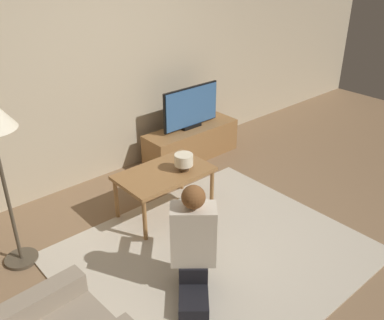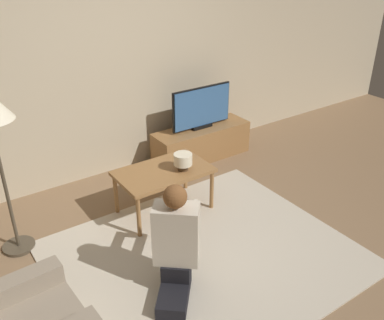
# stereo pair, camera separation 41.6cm
# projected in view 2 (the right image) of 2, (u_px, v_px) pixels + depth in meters

# --- Properties ---
(ground_plane) EXTENTS (10.00, 10.00, 0.00)m
(ground_plane) POSITION_uv_depth(u_px,v_px,m) (205.00, 256.00, 3.73)
(ground_plane) COLOR #896B4C
(wall_back) EXTENTS (10.00, 0.06, 2.60)m
(wall_back) POSITION_uv_depth(u_px,v_px,m) (99.00, 62.00, 4.54)
(wall_back) COLOR beige
(wall_back) RESTS_ON ground_plane
(rug) EXTENTS (2.47, 2.09, 0.02)m
(rug) POSITION_uv_depth(u_px,v_px,m) (205.00, 256.00, 3.72)
(rug) COLOR beige
(rug) RESTS_ON ground_plane
(tv_stand) EXTENTS (1.24, 0.39, 0.41)m
(tv_stand) POSITION_uv_depth(u_px,v_px,m) (201.00, 143.00, 5.33)
(tv_stand) COLOR olive
(tv_stand) RESTS_ON ground_plane
(tv) EXTENTS (0.81, 0.08, 0.52)m
(tv) POSITION_uv_depth(u_px,v_px,m) (202.00, 108.00, 5.12)
(tv) COLOR black
(tv) RESTS_ON tv_stand
(coffee_table) EXTENTS (0.91, 0.55, 0.47)m
(coffee_table) POSITION_uv_depth(u_px,v_px,m) (164.00, 175.00, 4.16)
(coffee_table) COLOR olive
(coffee_table) RESTS_ON ground_plane
(person_kneeling) EXTENTS (0.70, 0.76, 0.92)m
(person_kneeling) POSITION_uv_depth(u_px,v_px,m) (176.00, 241.00, 3.20)
(person_kneeling) COLOR black
(person_kneeling) RESTS_ON rug
(table_lamp) EXTENTS (0.18, 0.18, 0.17)m
(table_lamp) POSITION_uv_depth(u_px,v_px,m) (183.00, 160.00, 4.10)
(table_lamp) COLOR #4C3823
(table_lamp) RESTS_ON coffee_table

